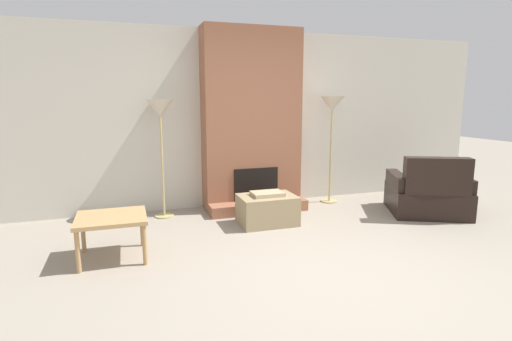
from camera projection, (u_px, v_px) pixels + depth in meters
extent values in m
plane|color=gray|center=(332.00, 273.00, 3.73)|extent=(24.00, 24.00, 0.00)
cube|color=beige|center=(247.00, 119.00, 6.04)|extent=(8.21, 0.06, 2.60)
cube|color=#935B42|center=(251.00, 120.00, 5.81)|extent=(1.42, 0.42, 2.60)
cube|color=#935B42|center=(259.00, 207.00, 5.71)|extent=(1.42, 0.28, 0.15)
cube|color=black|center=(256.00, 184.00, 5.78)|extent=(0.66, 0.02, 0.47)
cube|color=#998460|center=(267.00, 210.00, 5.17)|extent=(0.72, 0.52, 0.38)
cube|color=tan|center=(267.00, 194.00, 5.13)|extent=(0.40, 0.28, 0.05)
cube|color=black|center=(426.00, 200.00, 5.69)|extent=(1.31, 1.28, 0.36)
cube|color=black|center=(436.00, 189.00, 5.28)|extent=(0.84, 0.54, 0.85)
cube|color=black|center=(458.00, 194.00, 5.63)|extent=(0.51, 0.84, 0.55)
cube|color=black|center=(396.00, 193.00, 5.73)|extent=(0.51, 0.84, 0.55)
cube|color=tan|center=(111.00, 218.00, 4.01)|extent=(0.68, 0.62, 0.04)
cylinder|color=tan|center=(78.00, 252.00, 3.70)|extent=(0.04, 0.04, 0.41)
cylinder|color=tan|center=(145.00, 245.00, 3.89)|extent=(0.04, 0.04, 0.41)
cylinder|color=tan|center=(83.00, 234.00, 4.21)|extent=(0.04, 0.04, 0.41)
cylinder|color=tan|center=(142.00, 228.00, 4.40)|extent=(0.04, 0.04, 0.41)
cylinder|color=tan|center=(164.00, 216.00, 5.53)|extent=(0.26, 0.26, 0.02)
cylinder|color=tan|center=(162.00, 166.00, 5.40)|extent=(0.03, 0.03, 1.37)
cone|color=beige|center=(160.00, 108.00, 5.26)|extent=(0.36, 0.36, 0.21)
cylinder|color=tan|center=(329.00, 201.00, 6.32)|extent=(0.26, 0.26, 0.02)
cylinder|color=tan|center=(331.00, 156.00, 6.19)|extent=(0.03, 0.03, 1.41)
cone|color=beige|center=(332.00, 104.00, 6.05)|extent=(0.36, 0.36, 0.21)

